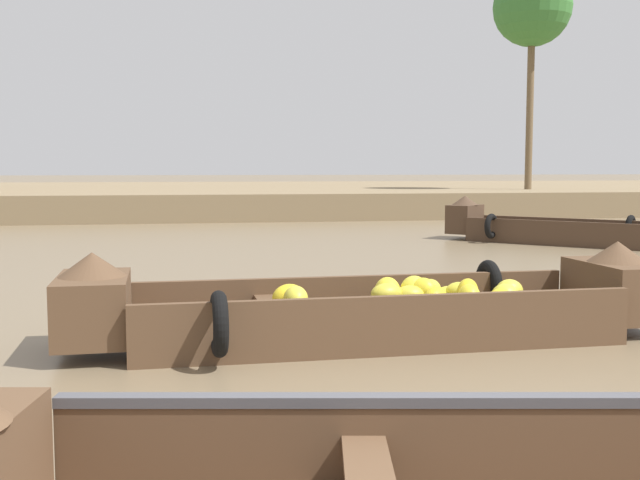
% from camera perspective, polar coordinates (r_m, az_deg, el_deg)
% --- Properties ---
extents(ground_plane, '(300.00, 300.00, 0.00)m').
position_cam_1_polar(ground_plane, '(12.61, -5.17, -1.74)').
color(ground_plane, '#726047').
extents(riverbank_strip, '(160.00, 20.00, 0.79)m').
position_cam_1_polar(riverbank_strip, '(31.89, -8.17, 3.21)').
color(riverbank_strip, '#7F6B4C').
rests_on(riverbank_strip, ground).
extents(banana_boat, '(5.44, 2.04, 0.85)m').
position_cam_1_polar(banana_boat, '(7.03, 4.34, -4.97)').
color(banana_boat, brown).
rests_on(banana_boat, ground).
extents(fishing_skiff_distant, '(3.94, 3.97, 0.94)m').
position_cam_1_polar(fishing_skiff_distant, '(16.51, 17.19, 0.85)').
color(fishing_skiff_distant, '#473323').
rests_on(fishing_skiff_distant, ground).
extents(palm_tree_near, '(2.67, 2.67, 7.55)m').
position_cam_1_polar(palm_tree_near, '(28.58, 15.30, 16.04)').
color(palm_tree_near, brown).
rests_on(palm_tree_near, riverbank_strip).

